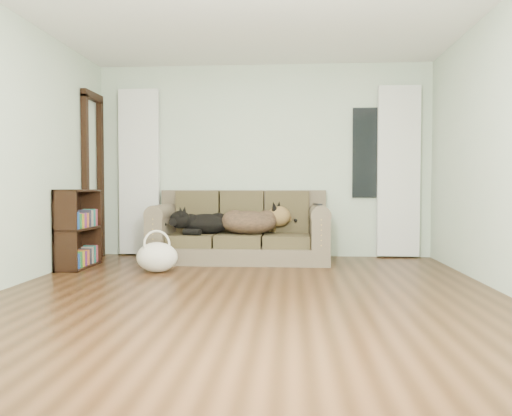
# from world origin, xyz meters

# --- Properties ---
(floor) EXTENTS (5.00, 5.00, 0.00)m
(floor) POSITION_xyz_m (0.00, 0.00, 0.00)
(floor) COLOR black
(floor) RESTS_ON ground
(wall_back) EXTENTS (4.50, 0.04, 2.60)m
(wall_back) POSITION_xyz_m (0.00, 2.50, 1.30)
(wall_back) COLOR #B4C2AC
(wall_back) RESTS_ON ground
(curtain_left) EXTENTS (0.55, 0.08, 2.25)m
(curtain_left) POSITION_xyz_m (-1.70, 2.42, 1.15)
(curtain_left) COLOR silver
(curtain_left) RESTS_ON ground
(curtain_right) EXTENTS (0.55, 0.08, 2.25)m
(curtain_right) POSITION_xyz_m (1.80, 2.42, 1.15)
(curtain_right) COLOR silver
(curtain_right) RESTS_ON ground
(window_pane) EXTENTS (0.50, 0.03, 1.20)m
(window_pane) POSITION_xyz_m (1.45, 2.47, 1.40)
(window_pane) COLOR black
(window_pane) RESTS_ON wall_back
(door_casing) EXTENTS (0.07, 0.60, 2.10)m
(door_casing) POSITION_xyz_m (-2.20, 2.05, 1.05)
(door_casing) COLOR black
(door_casing) RESTS_ON ground
(sofa) EXTENTS (2.21, 0.96, 0.91)m
(sofa) POSITION_xyz_m (-0.26, 1.98, 0.45)
(sofa) COLOR brown
(sofa) RESTS_ON floor
(dog_black_lab) EXTENTS (0.68, 0.53, 0.26)m
(dog_black_lab) POSITION_xyz_m (-0.73, 1.94, 0.48)
(dog_black_lab) COLOR black
(dog_black_lab) RESTS_ON sofa
(dog_shepherd) EXTENTS (0.77, 0.57, 0.33)m
(dog_shepherd) POSITION_xyz_m (-0.11, 1.96, 0.49)
(dog_shepherd) COLOR black
(dog_shepherd) RESTS_ON sofa
(tv_remote) EXTENTS (0.11, 0.19, 0.02)m
(tv_remote) POSITION_xyz_m (0.71, 1.81, 0.73)
(tv_remote) COLOR black
(tv_remote) RESTS_ON sofa
(tote_bag) EXTENTS (0.54, 0.47, 0.33)m
(tote_bag) POSITION_xyz_m (-1.10, 1.08, 0.16)
(tote_bag) COLOR beige
(tote_bag) RESTS_ON floor
(bookshelf) EXTENTS (0.37, 0.76, 0.91)m
(bookshelf) POSITION_xyz_m (-2.09, 1.32, 0.50)
(bookshelf) COLOR black
(bookshelf) RESTS_ON floor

